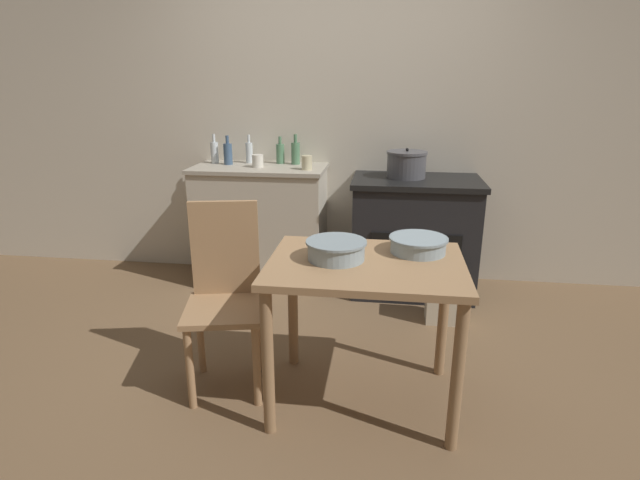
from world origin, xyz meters
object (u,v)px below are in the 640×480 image
at_px(stove, 414,236).
at_px(stock_pot, 406,164).
at_px(mixing_bowl_small, 336,249).
at_px(work_table, 365,286).
at_px(bottle_center, 249,152).
at_px(flour_sack, 446,297).
at_px(cup_mid_right, 258,161).
at_px(chair, 225,292).
at_px(cup_center_right, 307,163).
at_px(bottle_center_left, 215,152).
at_px(bottle_left, 280,153).
at_px(bottle_far_left, 228,153).
at_px(mixing_bowl_large, 418,244).
at_px(bottle_mid_left, 296,153).

height_order(stove, stock_pot, stock_pot).
distance_m(stove, mixing_bowl_small, 1.59).
bearing_deg(work_table, bottle_center, 121.34).
distance_m(flour_sack, stock_pot, 1.03).
bearing_deg(cup_mid_right, flour_sack, -20.23).
xyz_separation_m(chair, flour_sack, (1.25, 0.88, -0.35)).
relative_size(stove, cup_center_right, 9.10).
height_order(stock_pot, bottle_center, bottle_center).
height_order(stove, cup_mid_right, cup_mid_right).
bearing_deg(chair, bottle_center_left, 98.02).
bearing_deg(bottle_center_left, chair, -70.04).
height_order(flour_sack, bottle_left, bottle_left).
bearing_deg(bottle_far_left, cup_center_right, -13.26).
bearing_deg(flour_sack, chair, -144.91).
xyz_separation_m(bottle_center_left, bottle_center, (0.27, 0.05, -0.00)).
relative_size(flour_sack, bottle_far_left, 1.54).
xyz_separation_m(work_table, mixing_bowl_large, (0.25, 0.17, 0.17)).
height_order(flour_sack, bottle_center, bottle_center).
xyz_separation_m(flour_sack, bottle_mid_left, (-1.16, 0.71, 0.87)).
relative_size(stock_pot, mixing_bowl_small, 1.02).
height_order(mixing_bowl_large, mixing_bowl_small, mixing_bowl_small).
xyz_separation_m(bottle_far_left, cup_center_right, (0.66, -0.16, -0.04)).
height_order(chair, cup_center_right, cup_center_right).
bearing_deg(cup_center_right, chair, -99.35).
relative_size(mixing_bowl_small, bottle_center, 1.30).
relative_size(work_table, bottle_center_left, 4.03).
distance_m(flour_sack, mixing_bowl_small, 1.33).
bearing_deg(mixing_bowl_small, stock_pot, 76.39).
bearing_deg(stove, cup_center_right, -176.28).
distance_m(stove, work_table, 1.53).
distance_m(chair, bottle_mid_left, 1.67).
xyz_separation_m(bottle_left, bottle_center_left, (-0.53, -0.06, 0.01)).
xyz_separation_m(bottle_far_left, bottle_left, (0.40, 0.10, -0.01)).
bearing_deg(stock_pot, cup_mid_right, -178.38).
height_order(bottle_center, cup_center_right, bottle_center).
distance_m(mixing_bowl_small, bottle_center_left, 2.01).
distance_m(bottle_center, cup_mid_right, 0.23).
bearing_deg(cup_center_right, mixing_bowl_large, -58.83).
xyz_separation_m(stove, work_table, (-0.30, -1.49, 0.19)).
bearing_deg(bottle_left, cup_center_right, -45.12).
xyz_separation_m(bottle_center_left, cup_mid_right, (0.39, -0.14, -0.04)).
bearing_deg(work_table, cup_mid_right, 121.33).
bearing_deg(cup_center_right, bottle_center_left, 165.61).
distance_m(bottle_left, bottle_mid_left, 0.13).
height_order(bottle_mid_left, cup_center_right, bottle_mid_left).
bearing_deg(bottle_mid_left, flour_sack, -31.32).
xyz_separation_m(bottle_left, bottle_mid_left, (0.13, -0.02, 0.01)).
relative_size(stock_pot, bottle_left, 1.40).
distance_m(stock_pot, bottle_far_left, 1.40).
relative_size(flour_sack, bottle_center_left, 1.50).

